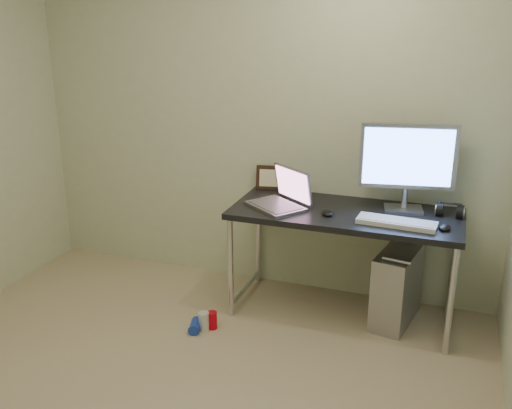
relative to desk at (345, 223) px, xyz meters
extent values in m
cube|color=beige|center=(-0.72, 0.33, 0.58)|extent=(3.50, 0.02, 2.50)
cube|color=black|center=(0.00, 0.00, 0.06)|extent=(1.49, 0.65, 0.04)
cylinder|color=silver|center=(-0.71, -0.29, -0.31)|extent=(0.04, 0.04, 0.71)
cylinder|color=silver|center=(-0.71, 0.29, -0.31)|extent=(0.04, 0.04, 0.71)
cylinder|color=silver|center=(0.71, -0.29, -0.31)|extent=(0.04, 0.04, 0.71)
cylinder|color=silver|center=(0.71, 0.29, -0.31)|extent=(0.04, 0.04, 0.71)
cylinder|color=silver|center=(-0.71, 0.00, -0.59)|extent=(0.04, 0.57, 0.04)
cylinder|color=silver|center=(0.71, 0.00, -0.59)|extent=(0.04, 0.57, 0.04)
cube|color=#A4A4A8|center=(0.37, 0.02, -0.41)|extent=(0.30, 0.52, 0.51)
cylinder|color=#9F9FA6|center=(0.37, -0.18, -0.14)|extent=(0.18, 0.06, 0.02)
cylinder|color=#9F9FA6|center=(0.37, 0.22, -0.14)|extent=(0.18, 0.06, 0.02)
cylinder|color=black|center=(0.32, 0.28, -0.27)|extent=(0.01, 0.16, 0.69)
cylinder|color=black|center=(0.41, 0.26, -0.29)|extent=(0.02, 0.11, 0.71)
cylinder|color=red|center=(-0.76, -0.49, -0.61)|extent=(0.08, 0.08, 0.12)
cylinder|color=silver|center=(-0.80, -0.53, -0.60)|extent=(0.08, 0.08, 0.13)
cylinder|color=#1C3CBB|center=(-0.85, -0.56, -0.63)|extent=(0.10, 0.15, 0.07)
cube|color=#9F9FA6|center=(-0.45, -0.09, 0.09)|extent=(0.45, 0.43, 0.02)
cube|color=slate|center=(-0.45, -0.09, 0.11)|extent=(0.39, 0.37, 0.00)
cube|color=gray|center=(-0.37, 0.03, 0.22)|extent=(0.33, 0.26, 0.24)
cube|color=#73485E|center=(-0.37, 0.02, 0.22)|extent=(0.29, 0.23, 0.20)
cube|color=#9F9FA6|center=(0.35, 0.14, 0.09)|extent=(0.27, 0.22, 0.02)
cylinder|color=#9F9FA6|center=(0.35, 0.16, 0.17)|extent=(0.04, 0.04, 0.13)
cube|color=#9F9FA6|center=(0.35, 0.15, 0.45)|extent=(0.61, 0.15, 0.42)
cube|color=#547FE2|center=(0.35, 0.13, 0.45)|extent=(0.55, 0.10, 0.37)
cube|color=silver|center=(0.34, -0.15, 0.10)|extent=(0.49, 0.19, 0.03)
ellipsoid|color=black|center=(0.62, -0.13, 0.10)|extent=(0.08, 0.11, 0.04)
ellipsoid|color=black|center=(-0.10, -0.11, 0.10)|extent=(0.11, 0.14, 0.04)
cylinder|color=black|center=(0.58, 0.13, 0.11)|extent=(0.05, 0.11, 0.10)
cylinder|color=black|center=(0.71, 0.13, 0.11)|extent=(0.05, 0.11, 0.10)
cube|color=black|center=(0.64, 0.13, 0.17)|extent=(0.13, 0.03, 0.01)
cube|color=black|center=(-0.61, 0.30, 0.17)|extent=(0.23, 0.10, 0.18)
cylinder|color=silver|center=(-0.35, 0.24, 0.13)|extent=(0.01, 0.01, 0.09)
cylinder|color=silver|center=(-0.35, 0.24, 0.19)|extent=(0.05, 0.04, 0.04)
camera|label=1|loc=(0.62, -3.51, 1.32)|focal=40.00mm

